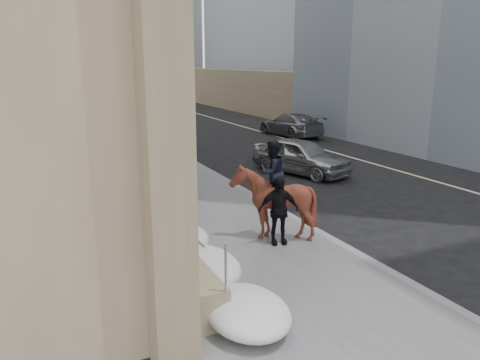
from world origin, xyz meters
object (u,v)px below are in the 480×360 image
at_px(mounted_horse_left, 180,178).
at_px(pedestrian, 278,210).
at_px(car_silver, 301,156).
at_px(car_grey, 290,125).
at_px(mounted_horse_right, 273,198).

distance_m(mounted_horse_left, pedestrian, 3.91).
relative_size(pedestrian, car_silver, 0.40).
relative_size(pedestrian, car_grey, 0.35).
bearing_deg(pedestrian, car_grey, 72.49).
distance_m(mounted_horse_left, car_silver, 7.46).
height_order(mounted_horse_right, pedestrian, mounted_horse_right).
relative_size(mounted_horse_left, mounted_horse_right, 1.03).
xyz_separation_m(mounted_horse_right, pedestrian, (-0.06, -0.42, -0.21)).
bearing_deg(pedestrian, car_silver, 68.34).
bearing_deg(mounted_horse_right, car_grey, -138.36).
relative_size(mounted_horse_right, car_grey, 0.52).
distance_m(mounted_horse_right, pedestrian, 0.47).
bearing_deg(pedestrian, mounted_horse_left, 127.44).
relative_size(mounted_horse_left, car_grey, 0.53).
distance_m(mounted_horse_right, car_grey, 18.97).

